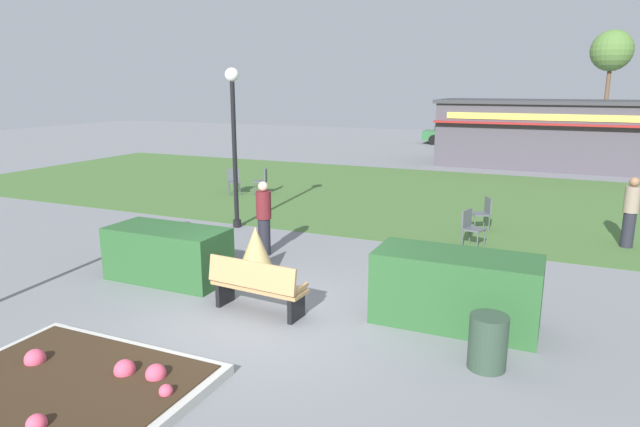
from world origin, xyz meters
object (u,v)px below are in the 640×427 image
at_px(food_kiosk, 556,134).
at_px(cafe_chair_center, 263,179).
at_px(trash_bin, 488,342).
at_px(cafe_chair_north, 234,179).
at_px(cafe_chair_west, 471,225).
at_px(person_standing, 630,212).
at_px(lamppost_mid, 234,129).
at_px(cafe_chair_east, 484,211).
at_px(tree_right_bg, 612,51).
at_px(person_strolling, 264,218).
at_px(park_bench, 257,286).
at_px(parked_car_west_slot, 456,134).

height_order(food_kiosk, cafe_chair_center, food_kiosk).
bearing_deg(trash_bin, cafe_chair_north, 137.23).
xyz_separation_m(trash_bin, cafe_chair_west, (-1.16, 5.82, 0.15)).
xyz_separation_m(food_kiosk, person_standing, (1.95, -13.44, -0.70)).
relative_size(lamppost_mid, cafe_chair_east, 4.72).
bearing_deg(tree_right_bg, person_strolling, -103.91).
distance_m(cafe_chair_east, cafe_chair_center, 8.10).
relative_size(park_bench, cafe_chair_west, 1.95).
bearing_deg(person_standing, park_bench, -139.27).
bearing_deg(person_standing, cafe_chair_center, 160.50).
height_order(cafe_chair_east, person_strolling, person_strolling).
xyz_separation_m(cafe_chair_east, parked_car_west_slot, (-4.73, 21.83, 0.12)).
bearing_deg(tree_right_bg, cafe_chair_center, -113.48).
height_order(cafe_chair_east, person_standing, person_standing).
bearing_deg(person_standing, tree_right_bg, 80.28).
bearing_deg(trash_bin, parked_car_west_slot, 101.21).
bearing_deg(cafe_chair_north, trash_bin, -42.77).
bearing_deg(cafe_chair_north, cafe_chair_east, -10.37).
xyz_separation_m(lamppost_mid, tree_right_bg, (10.35, 32.08, 3.38)).
xyz_separation_m(food_kiosk, cafe_chair_north, (-10.17, -11.63, -1.03)).
xyz_separation_m(cafe_chair_north, parked_car_west_slot, (4.05, 20.22, 0.12)).
bearing_deg(cafe_chair_west, park_bench, -115.85).
height_order(cafe_chair_north, person_strolling, person_strolling).
bearing_deg(lamppost_mid, cafe_chair_north, 123.53).
xyz_separation_m(cafe_chair_east, cafe_chair_center, (-7.84, 2.04, 0.00)).
xyz_separation_m(park_bench, cafe_chair_west, (2.65, 5.46, 0.05)).
bearing_deg(person_standing, cafe_chair_east, 168.25).
xyz_separation_m(cafe_chair_west, cafe_chair_north, (-8.70, 3.30, 0.00)).
bearing_deg(trash_bin, tree_right_bg, 85.24).
bearing_deg(cafe_chair_north, cafe_chair_center, 25.10).
relative_size(trash_bin, person_strolling, 0.45).
distance_m(trash_bin, cafe_chair_north, 13.43).
xyz_separation_m(person_strolling, person_standing, (7.58, 4.02, 0.00)).
bearing_deg(cafe_chair_west, cafe_chair_center, 154.33).
relative_size(cafe_chair_west, cafe_chair_center, 1.00).
bearing_deg(cafe_chair_east, cafe_chair_center, 165.42).
height_order(park_bench, cafe_chair_east, park_bench).
distance_m(cafe_chair_north, person_standing, 12.27).
bearing_deg(food_kiosk, cafe_chair_north, -131.19).
bearing_deg(cafe_chair_north, cafe_chair_west, -20.78).
height_order(lamppost_mid, cafe_chair_north, lamppost_mid).
bearing_deg(parked_car_west_slot, cafe_chair_east, -77.79).
bearing_deg(cafe_chair_west, parked_car_west_slot, 101.20).
height_order(park_bench, person_standing, person_standing).
distance_m(cafe_chair_east, parked_car_west_slot, 22.34).
relative_size(food_kiosk, person_standing, 6.37).
distance_m(cafe_chair_center, person_standing, 11.43).
relative_size(trash_bin, cafe_chair_west, 0.85).
distance_m(cafe_chair_west, person_strolling, 4.89).
height_order(lamppost_mid, cafe_chair_west, lamppost_mid).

